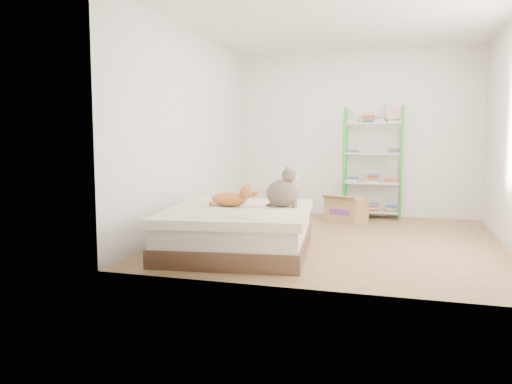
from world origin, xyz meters
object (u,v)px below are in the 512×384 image
at_px(grey_cat, 282,187).
at_px(white_bin, 286,202).
at_px(bed, 239,230).
at_px(shelf_unit, 373,163).
at_px(cardboard_box, 346,210).
at_px(orange_cat, 229,197).

xyz_separation_m(grey_cat, white_bin, (-0.56, 2.57, -0.49)).
xyz_separation_m(bed, shelf_unit, (1.23, 2.82, 0.61)).
relative_size(bed, cardboard_box, 3.17).
height_order(grey_cat, shelf_unit, shelf_unit).
relative_size(bed, shelf_unit, 1.17).
distance_m(orange_cat, grey_cat, 0.60).
distance_m(bed, white_bin, 2.79).
height_order(shelf_unit, cardboard_box, shelf_unit).
bearing_deg(cardboard_box, bed, -90.80).
xyz_separation_m(grey_cat, shelf_unit, (0.80, 2.60, 0.15)).
distance_m(bed, grey_cat, 0.66).
bearing_deg(shelf_unit, bed, -113.50).
bearing_deg(grey_cat, shelf_unit, -22.26).
bearing_deg(grey_cat, bed, 111.75).
distance_m(grey_cat, cardboard_box, 2.16).
bearing_deg(white_bin, grey_cat, -77.64).
bearing_deg(cardboard_box, shelf_unit, 79.68).
relative_size(cardboard_box, white_bin, 1.52).
relative_size(grey_cat, cardboard_box, 0.67).
xyz_separation_m(bed, cardboard_box, (0.89, 2.27, -0.05)).
relative_size(grey_cat, shelf_unit, 0.25).
distance_m(orange_cat, cardboard_box, 2.44).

